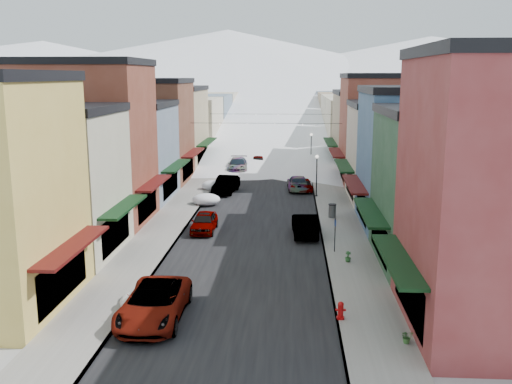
# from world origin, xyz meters

# --- Properties ---
(ground) EXTENTS (600.00, 600.00, 0.00)m
(ground) POSITION_xyz_m (0.00, 0.00, 0.00)
(ground) COLOR gray
(ground) RESTS_ON ground
(road) EXTENTS (10.00, 160.00, 0.01)m
(road) POSITION_xyz_m (0.00, 60.00, 0.01)
(road) COLOR black
(road) RESTS_ON ground
(sidewalk_left) EXTENTS (3.20, 160.00, 0.15)m
(sidewalk_left) POSITION_xyz_m (-6.60, 60.00, 0.07)
(sidewalk_left) COLOR gray
(sidewalk_left) RESTS_ON ground
(sidewalk_right) EXTENTS (3.20, 160.00, 0.15)m
(sidewalk_right) POSITION_xyz_m (6.60, 60.00, 0.07)
(sidewalk_right) COLOR gray
(sidewalk_right) RESTS_ON ground
(curb_left) EXTENTS (0.10, 160.00, 0.15)m
(curb_left) POSITION_xyz_m (-5.05, 60.00, 0.07)
(curb_left) COLOR slate
(curb_left) RESTS_ON ground
(curb_right) EXTENTS (0.10, 160.00, 0.15)m
(curb_right) POSITION_xyz_m (5.05, 60.00, 0.07)
(curb_right) COLOR slate
(curb_right) RESTS_ON ground
(bldg_l_cream) EXTENTS (11.30, 8.20, 9.50)m
(bldg_l_cream) POSITION_xyz_m (-13.19, 12.50, 4.76)
(bldg_l_cream) COLOR #BFB99A
(bldg_l_cream) RESTS_ON ground
(bldg_l_brick_near) EXTENTS (12.30, 8.20, 12.50)m
(bldg_l_brick_near) POSITION_xyz_m (-13.69, 20.50, 6.26)
(bldg_l_brick_near) COLOR brown
(bldg_l_brick_near) RESTS_ON ground
(bldg_l_grayblue) EXTENTS (11.30, 9.20, 9.00)m
(bldg_l_grayblue) POSITION_xyz_m (-13.19, 29.00, 4.51)
(bldg_l_grayblue) COLOR slate
(bldg_l_grayblue) RESTS_ON ground
(bldg_l_brick_far) EXTENTS (13.30, 9.20, 11.00)m
(bldg_l_brick_far) POSITION_xyz_m (-14.19, 38.00, 5.51)
(bldg_l_brick_far) COLOR brown
(bldg_l_brick_far) RESTS_ON ground
(bldg_l_tan) EXTENTS (11.30, 11.20, 10.00)m
(bldg_l_tan) POSITION_xyz_m (-13.19, 48.00, 5.01)
(bldg_l_tan) COLOR tan
(bldg_l_tan) RESTS_ON ground
(bldg_r_green) EXTENTS (11.30, 9.20, 9.50)m
(bldg_r_green) POSITION_xyz_m (13.19, 12.00, 4.76)
(bldg_r_green) COLOR #20442B
(bldg_r_green) RESTS_ON ground
(bldg_r_blue) EXTENTS (11.30, 9.20, 10.50)m
(bldg_r_blue) POSITION_xyz_m (13.19, 21.00, 5.26)
(bldg_r_blue) COLOR #385A7F
(bldg_r_blue) RESTS_ON ground
(bldg_r_cream) EXTENTS (12.30, 9.20, 9.00)m
(bldg_r_cream) POSITION_xyz_m (13.69, 30.00, 4.51)
(bldg_r_cream) COLOR #C3B39D
(bldg_r_cream) RESTS_ON ground
(bldg_r_brick_far) EXTENTS (13.30, 9.20, 11.50)m
(bldg_r_brick_far) POSITION_xyz_m (14.19, 39.00, 5.76)
(bldg_r_brick_far) COLOR brown
(bldg_r_brick_far) RESTS_ON ground
(bldg_r_tan) EXTENTS (11.30, 11.20, 9.50)m
(bldg_r_tan) POSITION_xyz_m (13.19, 49.00, 4.76)
(bldg_r_tan) COLOR #927C60
(bldg_r_tan) RESTS_ON ground
(distant_blocks) EXTENTS (34.00, 55.00, 8.00)m
(distant_blocks) POSITION_xyz_m (0.00, 83.00, 4.00)
(distant_blocks) COLOR gray
(distant_blocks) RESTS_ON ground
(mountain_ridge) EXTENTS (670.00, 340.00, 34.00)m
(mountain_ridge) POSITION_xyz_m (-19.47, 277.18, 14.36)
(mountain_ridge) COLOR silver
(mountain_ridge) RESTS_ON ground
(overhead_cables) EXTENTS (16.40, 15.04, 0.04)m
(overhead_cables) POSITION_xyz_m (0.00, 47.50, 6.20)
(overhead_cables) COLOR black
(overhead_cables) RESTS_ON ground
(car_white_suv) EXTENTS (2.78, 6.00, 1.66)m
(car_white_suv) POSITION_xyz_m (-3.50, 3.00, 0.83)
(car_white_suv) COLOR silver
(car_white_suv) RESTS_ON ground
(car_silver_sedan) EXTENTS (1.71, 4.24, 1.44)m
(car_silver_sedan) POSITION_xyz_m (-3.50, 18.50, 0.72)
(car_silver_sedan) COLOR gray
(car_silver_sedan) RESTS_ON ground
(car_dark_hatch) EXTENTS (2.38, 5.19, 1.65)m
(car_dark_hatch) POSITION_xyz_m (-3.50, 32.57, 0.82)
(car_dark_hatch) COLOR black
(car_dark_hatch) RESTS_ON ground
(car_silver_wagon) EXTENTS (2.60, 5.83, 1.66)m
(car_silver_wagon) POSITION_xyz_m (-3.50, 44.86, 0.83)
(car_silver_wagon) COLOR #9A9DA1
(car_silver_wagon) RESTS_ON ground
(car_green_sedan) EXTENTS (1.92, 4.90, 1.59)m
(car_green_sedan) POSITION_xyz_m (3.85, 17.88, 0.79)
(car_green_sedan) COLOR black
(car_green_sedan) RESTS_ON ground
(car_gray_suv) EXTENTS (2.01, 4.18, 1.38)m
(car_gray_suv) POSITION_xyz_m (4.05, 33.97, 0.69)
(car_gray_suv) COLOR gray
(car_gray_suv) RESTS_ON ground
(car_black_sedan) EXTENTS (2.28, 5.14, 1.47)m
(car_black_sedan) POSITION_xyz_m (3.50, 34.38, 0.73)
(car_black_sedan) COLOR black
(car_black_sedan) RESTS_ON ground
(car_lane_silver) EXTENTS (2.02, 4.51, 1.50)m
(car_lane_silver) POSITION_xyz_m (-1.30, 48.14, 0.75)
(car_lane_silver) COLOR #AFB3B8
(car_lane_silver) RESTS_ON ground
(car_lane_white) EXTENTS (3.42, 6.23, 1.65)m
(car_lane_white) POSITION_xyz_m (2.11, 71.70, 0.83)
(car_lane_white) COLOR silver
(car_lane_white) RESTS_ON ground
(fire_hydrant) EXTENTS (0.49, 0.37, 0.84)m
(fire_hydrant) POSITION_xyz_m (5.20, 3.30, 0.54)
(fire_hydrant) COLOR #AB090A
(fire_hydrant) RESTS_ON sidewalk_right
(parking_sign) EXTENTS (0.08, 0.30, 2.20)m
(parking_sign) POSITION_xyz_m (5.67, 13.68, 1.44)
(parking_sign) COLOR black
(parking_sign) RESTS_ON sidewalk_right
(trash_can) EXTENTS (0.64, 0.64, 1.08)m
(trash_can) POSITION_xyz_m (6.13, 22.76, 0.70)
(trash_can) COLOR #57595C
(trash_can) RESTS_ON sidewalk_right
(streetlamp_near) EXTENTS (0.32, 0.32, 3.90)m
(streetlamp_near) POSITION_xyz_m (5.20, 30.94, 2.61)
(streetlamp_near) COLOR black
(streetlamp_near) RESTS_ON sidewalk_right
(streetlamp_far) EXTENTS (0.33, 0.33, 3.98)m
(streetlamp_far) POSITION_xyz_m (5.31, 50.34, 2.66)
(streetlamp_far) COLOR black
(streetlamp_far) RESTS_ON sidewalk_right
(planter_near) EXTENTS (0.60, 0.55, 0.57)m
(planter_near) POSITION_xyz_m (7.80, 1.00, 0.43)
(planter_near) COLOR #37662E
(planter_near) RESTS_ON sidewalk_right
(planter_far) EXTENTS (0.40, 0.40, 0.65)m
(planter_far) POSITION_xyz_m (6.34, 11.68, 0.47)
(planter_far) COLOR #2A5D2C
(planter_far) RESTS_ON sidewalk_right
(snow_pile_near) EXTENTS (2.25, 2.58, 0.95)m
(snow_pile_near) POSITION_xyz_m (-4.28, 4.09, 0.45)
(snow_pile_near) COLOR white
(snow_pile_near) RESTS_ON ground
(snow_pile_mid) EXTENTS (2.47, 2.72, 1.04)m
(snow_pile_mid) POSITION_xyz_m (-4.62, 27.16, 0.50)
(snow_pile_mid) COLOR white
(snow_pile_mid) RESTS_ON ground
(snow_pile_far) EXTENTS (2.41, 2.68, 1.02)m
(snow_pile_far) POSITION_xyz_m (-4.88, 33.83, 0.49)
(snow_pile_far) COLOR white
(snow_pile_far) RESTS_ON ground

